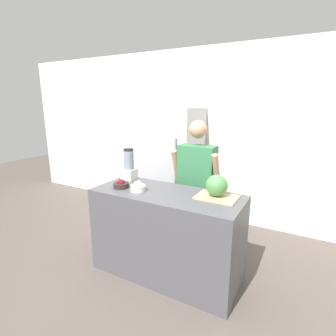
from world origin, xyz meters
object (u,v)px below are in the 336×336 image
object	(u,v)px
refrigerator	(172,166)
person	(197,187)
bowl_cherries	(121,185)
bowl_cream	(138,187)
blender	(129,166)
watermelon	(217,185)

from	to	relation	value
refrigerator	person	xyz separation A→B (m)	(0.68, -0.66, -0.05)
refrigerator	bowl_cherries	bearing A→B (deg)	-85.95
refrigerator	bowl_cream	world-z (taller)	refrigerator
bowl_cream	blender	size ratio (longest dim) A/B	0.42
person	bowl_cherries	distance (m)	0.91
person	blender	distance (m)	0.84
refrigerator	bowl_cherries	size ratio (longest dim) A/B	10.53
watermelon	bowl_cream	bearing A→B (deg)	-164.31
bowl_cherries	blender	size ratio (longest dim) A/B	0.45
watermelon	bowl_cherries	bearing A→B (deg)	-167.89
refrigerator	blender	size ratio (longest dim) A/B	4.75
person	bowl_cherries	size ratio (longest dim) A/B	9.79
watermelon	bowl_cherries	xyz separation A→B (m)	(-0.99, -0.21, -0.09)
refrigerator	bowl_cherries	world-z (taller)	refrigerator
blender	bowl_cherries	bearing A→B (deg)	-68.39
watermelon	blender	size ratio (longest dim) A/B	0.57
person	bowl_cream	distance (m)	0.79
person	bowl_cream	xyz separation A→B (m)	(-0.36, -0.69, 0.14)
bowl_cherries	refrigerator	bearing A→B (deg)	94.05
bowl_cream	person	bearing A→B (deg)	62.60
refrigerator	person	size ratio (longest dim) A/B	1.08
bowl_cherries	person	bearing A→B (deg)	49.84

